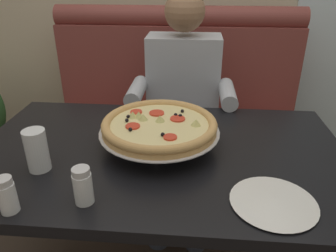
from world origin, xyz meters
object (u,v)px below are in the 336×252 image
(booth_bench, at_px, (174,126))
(pizza, at_px, (159,126))
(shaker_parmesan, at_px, (83,188))
(drinking_glass, at_px, (37,153))
(plate_near_left, at_px, (274,201))
(shaker_pepper_flakes, at_px, (7,197))
(diner_main, at_px, (182,97))
(dining_table, at_px, (159,169))

(booth_bench, bearing_deg, pizza, -90.09)
(shaker_parmesan, height_order, drinking_glass, drinking_glass)
(plate_near_left, height_order, drinking_glass, drinking_glass)
(booth_bench, bearing_deg, plate_near_left, -72.77)
(shaker_pepper_flakes, bearing_deg, diner_main, 66.40)
(dining_table, bearing_deg, diner_main, 84.63)
(booth_bench, xyz_separation_m, shaker_pepper_flakes, (-0.37, -1.25, 0.38))
(dining_table, relative_size, diner_main, 1.08)
(diner_main, xyz_separation_m, pizza, (-0.06, -0.59, 0.11))
(dining_table, relative_size, plate_near_left, 5.57)
(shaker_pepper_flakes, xyz_separation_m, plate_near_left, (0.73, 0.09, -0.04))
(dining_table, height_order, shaker_parmesan, shaker_parmesan)
(shaker_pepper_flakes, height_order, drinking_glass, drinking_glass)
(drinking_glass, bearing_deg, shaker_parmesan, -37.06)
(booth_bench, height_order, pizza, booth_bench)
(pizza, relative_size, shaker_pepper_flakes, 4.09)
(plate_near_left, bearing_deg, pizza, 140.33)
(dining_table, bearing_deg, plate_near_left, -37.11)
(diner_main, relative_size, pizza, 2.88)
(diner_main, relative_size, drinking_glass, 8.89)
(booth_bench, height_order, diner_main, diner_main)
(diner_main, distance_m, drinking_glass, 0.90)
(shaker_parmesan, xyz_separation_m, shaker_pepper_flakes, (-0.19, -0.06, -0.00))
(dining_table, xyz_separation_m, pizza, (-0.00, 0.03, 0.17))
(dining_table, xyz_separation_m, drinking_glass, (-0.38, -0.16, 0.15))
(drinking_glass, bearing_deg, dining_table, 22.42)
(plate_near_left, bearing_deg, booth_bench, 107.23)
(plate_near_left, bearing_deg, shaker_parmesan, -175.92)
(pizza, height_order, plate_near_left, pizza)
(shaker_pepper_flakes, relative_size, drinking_glass, 0.75)
(dining_table, distance_m, plate_near_left, 0.46)
(booth_bench, bearing_deg, diner_main, -77.62)
(shaker_parmesan, bearing_deg, plate_near_left, 4.08)
(pizza, distance_m, drinking_glass, 0.42)
(diner_main, bearing_deg, drinking_glass, -119.49)
(shaker_parmesan, distance_m, plate_near_left, 0.54)
(dining_table, bearing_deg, shaker_parmesan, -120.04)
(shaker_parmesan, bearing_deg, dining_table, 59.96)
(drinking_glass, bearing_deg, pizza, 25.89)
(shaker_parmesan, height_order, plate_near_left, shaker_parmesan)
(pizza, xyz_separation_m, shaker_parmesan, (-0.18, -0.34, -0.04))
(pizza, bearing_deg, diner_main, 84.26)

